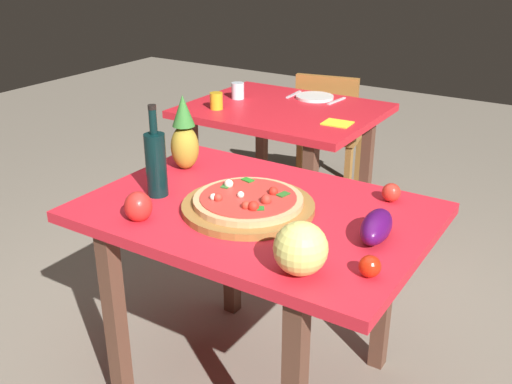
% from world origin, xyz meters
% --- Properties ---
extents(ground_plane, '(10.00, 10.00, 0.00)m').
position_xyz_m(ground_plane, '(0.00, 0.00, 0.00)').
color(ground_plane, gray).
extents(display_table, '(1.19, 0.83, 0.78)m').
position_xyz_m(display_table, '(0.00, 0.00, 0.68)').
color(display_table, brown).
rests_on(display_table, ground_plane).
extents(background_table, '(1.03, 0.84, 0.78)m').
position_xyz_m(background_table, '(-0.57, 1.19, 0.67)').
color(background_table, brown).
rests_on(background_table, ground_plane).
extents(dining_chair, '(0.47, 0.47, 0.85)m').
position_xyz_m(dining_chair, '(-0.59, 1.83, 0.48)').
color(dining_chair, olive).
rests_on(dining_chair, ground_plane).
extents(pizza_board, '(0.46, 0.46, 0.02)m').
position_xyz_m(pizza_board, '(-0.01, -0.03, 0.79)').
color(pizza_board, olive).
rests_on(pizza_board, display_table).
extents(pizza, '(0.38, 0.38, 0.05)m').
position_xyz_m(pizza, '(-0.01, -0.03, 0.82)').
color(pizza, '#E3A26C').
rests_on(pizza, pizza_board).
extents(wine_bottle, '(0.08, 0.08, 0.34)m').
position_xyz_m(wine_bottle, '(-0.36, -0.10, 0.90)').
color(wine_bottle, black).
rests_on(wine_bottle, display_table).
extents(pineapple_left, '(0.11, 0.11, 0.31)m').
position_xyz_m(pineapple_left, '(-0.45, 0.16, 0.92)').
color(pineapple_left, '#AB8F2C').
rests_on(pineapple_left, display_table).
extents(melon, '(0.16, 0.16, 0.16)m').
position_xyz_m(melon, '(0.34, -0.30, 0.86)').
color(melon, '#E9E072').
rests_on(melon, display_table).
extents(bell_pepper, '(0.09, 0.09, 0.10)m').
position_xyz_m(bell_pepper, '(-0.28, -0.29, 0.83)').
color(bell_pepper, red).
rests_on(bell_pepper, display_table).
extents(eggplant, '(0.12, 0.21, 0.09)m').
position_xyz_m(eggplant, '(0.44, -0.00, 0.82)').
color(eggplant, '#460C52').
rests_on(eggplant, display_table).
extents(tomato_by_bottle, '(0.06, 0.06, 0.06)m').
position_xyz_m(tomato_by_bottle, '(0.51, -0.21, 0.81)').
color(tomato_by_bottle, red).
rests_on(tomato_by_bottle, display_table).
extents(tomato_beside_pepper, '(0.07, 0.07, 0.07)m').
position_xyz_m(tomato_beside_pepper, '(0.38, 0.30, 0.81)').
color(tomato_beside_pepper, red).
rests_on(tomato_beside_pepper, display_table).
extents(drinking_glass_juice, '(0.07, 0.07, 0.09)m').
position_xyz_m(drinking_glass_juice, '(-0.86, 0.96, 0.82)').
color(drinking_glass_juice, gold).
rests_on(drinking_glass_juice, background_table).
extents(drinking_glass_water, '(0.07, 0.07, 0.09)m').
position_xyz_m(drinking_glass_water, '(-0.89, 1.20, 0.82)').
color(drinking_glass_water, silver).
rests_on(drinking_glass_water, background_table).
extents(dinner_plate, '(0.22, 0.22, 0.02)m').
position_xyz_m(dinner_plate, '(-0.52, 1.45, 0.79)').
color(dinner_plate, white).
rests_on(dinner_plate, background_table).
extents(fork_utensil, '(0.03, 0.18, 0.01)m').
position_xyz_m(fork_utensil, '(-0.66, 1.45, 0.78)').
color(fork_utensil, silver).
rests_on(fork_utensil, background_table).
extents(knife_utensil, '(0.03, 0.18, 0.01)m').
position_xyz_m(knife_utensil, '(-0.38, 1.45, 0.78)').
color(knife_utensil, silver).
rests_on(knife_utensil, background_table).
extents(napkin_folded, '(0.15, 0.13, 0.01)m').
position_xyz_m(napkin_folded, '(-0.19, 1.06, 0.78)').
color(napkin_folded, yellow).
rests_on(napkin_folded, background_table).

